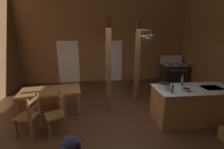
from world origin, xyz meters
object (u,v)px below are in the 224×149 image
at_px(kitchen_island, 193,104).
at_px(ladderback_chair_by_post, 57,113).
at_px(stove_range, 173,73).
at_px(ladderback_chair_near_window, 29,115).
at_px(bottle_tall_on_counter, 172,89).
at_px(mixing_bowl_on_counter, 186,90).
at_px(stockpot_on_counter, 164,86).
at_px(dining_table, 51,93).
at_px(bottle_short_on_counter, 182,81).

bearing_deg(kitchen_island, ladderback_chair_by_post, 179.88).
bearing_deg(stove_range, ladderback_chair_by_post, -145.99).
xyz_separation_m(stove_range, ladderback_chair_near_window, (-5.54, -3.30, -0.03)).
bearing_deg(bottle_tall_on_counter, mixing_bowl_on_counter, 10.39).
height_order(stockpot_on_counter, mixing_bowl_on_counter, stockpot_on_counter).
bearing_deg(mixing_bowl_on_counter, dining_table, 163.17).
xyz_separation_m(ladderback_chair_near_window, mixing_bowl_on_counter, (3.86, -0.17, 0.52)).
xyz_separation_m(kitchen_island, ladderback_chair_by_post, (-3.60, 0.01, -0.01)).
xyz_separation_m(ladderback_chair_near_window, ladderback_chair_by_post, (0.64, 0.00, 0.00)).
relative_size(stockpot_on_counter, mixing_bowl_on_counter, 1.85).
relative_size(dining_table, mixing_bowl_on_counter, 9.10).
distance_m(kitchen_island, stove_range, 3.55).
relative_size(mixing_bowl_on_counter, bottle_short_on_counter, 0.60).
height_order(kitchen_island, dining_table, kitchen_island).
distance_m(kitchen_island, dining_table, 4.07).
relative_size(kitchen_island, bottle_short_on_counter, 6.62).
distance_m(kitchen_island, mixing_bowl_on_counter, 0.65).
height_order(kitchen_island, ladderback_chair_near_window, ladderback_chair_near_window).
relative_size(kitchen_island, ladderback_chair_near_window, 2.31).
relative_size(dining_table, bottle_tall_on_counter, 6.77).
bearing_deg(ladderback_chair_near_window, bottle_tall_on_counter, -4.08).
distance_m(stove_range, stockpot_on_counter, 3.98).
distance_m(ladderback_chair_by_post, mixing_bowl_on_counter, 3.26).
bearing_deg(bottle_short_on_counter, dining_table, 169.97).
relative_size(stove_range, stockpot_on_counter, 3.61).
relative_size(stove_range, ladderback_chair_near_window, 1.39).
bearing_deg(ladderback_chair_by_post, stockpot_on_counter, 0.34).
bearing_deg(dining_table, bottle_short_on_counter, -10.03).
xyz_separation_m(bottle_tall_on_counter, bottle_short_on_counter, (0.57, 0.50, 0.03)).
distance_m(stove_range, ladderback_chair_near_window, 6.45).
height_order(stove_range, bottle_tall_on_counter, stove_range).
relative_size(stockpot_on_counter, bottle_tall_on_counter, 1.37).
xyz_separation_m(dining_table, bottle_short_on_counter, (3.73, -0.66, 0.42)).
distance_m(kitchen_island, bottle_short_on_counter, 0.69).
bearing_deg(stockpot_on_counter, ladderback_chair_near_window, -179.70).
bearing_deg(bottle_short_on_counter, bottle_tall_on_counter, -138.93).
height_order(bottle_tall_on_counter, bottle_short_on_counter, bottle_short_on_counter).
bearing_deg(dining_table, bottle_tall_on_counter, -20.19).
distance_m(ladderback_chair_by_post, bottle_tall_on_counter, 2.87).
bearing_deg(kitchen_island, ladderback_chair_near_window, 179.91).
relative_size(kitchen_island, ladderback_chair_by_post, 2.31).
bearing_deg(mixing_bowl_on_counter, bottle_tall_on_counter, -169.61).
relative_size(stove_range, bottle_tall_on_counter, 4.95).
relative_size(kitchen_island, stove_range, 1.66).
distance_m(dining_table, bottle_tall_on_counter, 3.39).
height_order(ladderback_chair_by_post, bottle_short_on_counter, bottle_short_on_counter).
distance_m(stove_range, bottle_short_on_counter, 3.46).
bearing_deg(bottle_tall_on_counter, ladderback_chair_by_post, 174.97).
bearing_deg(stove_range, stockpot_on_counter, -123.61).
bearing_deg(mixing_bowl_on_counter, stove_range, 64.23).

